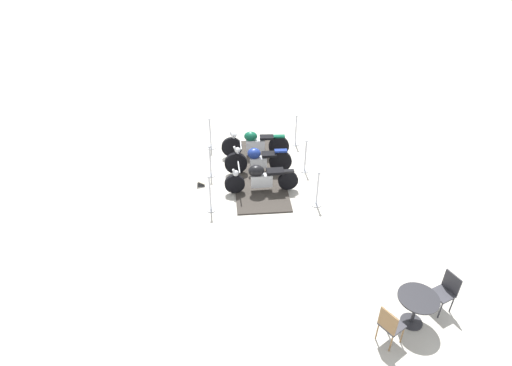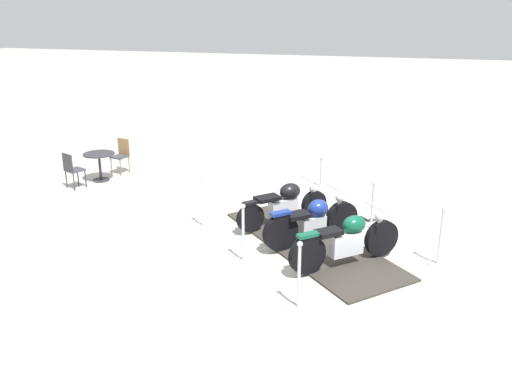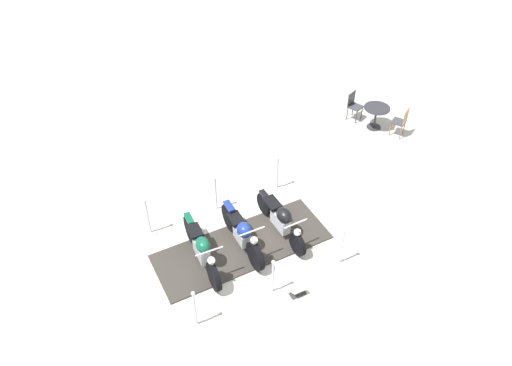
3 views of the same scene
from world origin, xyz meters
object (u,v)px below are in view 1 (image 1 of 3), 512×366
Objects in this scene: cafe_chair_across_table at (390,324)px; stanchion_left_front at (296,135)px; cafe_chair_near_table at (446,290)px; stanchion_left_rear at (317,195)px; cafe_table at (417,304)px; stanchion_left_mid at (305,160)px; stanchion_right_front at (211,139)px; motorcycle_forest at (254,143)px; stanchion_right_rear at (210,198)px; motorcycle_black at (260,178)px; info_placard at (201,182)px; stanchion_right_mid at (211,166)px; motorcycle_navy at (258,160)px.

stanchion_left_front is at bearing 61.89° from cafe_chair_across_table.
stanchion_left_rear is at bearing -86.51° from cafe_chair_near_table.
cafe_chair_across_table is (-0.80, 0.21, -0.02)m from cafe_table.
cafe_table is (-3.53, -5.06, 0.18)m from stanchion_left_mid.
stanchion_left_rear is at bearing -135.46° from stanchion_left_front.
stanchion_right_front is 3.03m from stanchion_left_front.
cafe_table is at bearing 113.52° from motorcycle_forest.
motorcycle_forest is at bearing 65.08° from cafe_table.
stanchion_right_rear is at bearing 65.80° from motorcycle_forest.
cafe_chair_near_table is at bearing -23.22° from cafe_table.
cafe_table is at bearing 116.99° from motorcycle_black.
cafe_chair_near_table is at bearing -117.28° from stanchion_left_mid.
info_placard is at bearing 112.40° from stanchion_left_rear.
info_placard is (-1.38, 3.34, -0.27)m from stanchion_left_rear.
stanchion_right_rear reaches higher than motorcycle_black.
stanchion_right_mid is at bearing 103.34° from stanchion_left_rear.
stanchion_left_front is at bearing -129.20° from motorcycle_navy.
stanchion_right_rear is at bearing 134.54° from stanchion_left_rear.
stanchion_right_mid reaches higher than cafe_chair_across_table.
stanchion_right_rear is (-1.59, 0.51, -0.09)m from motorcycle_black.
stanchion_right_mid reaches higher than motorcycle_black.
motorcycle_black is 2.02× the size of cafe_table.
stanchion_right_front reaches higher than motorcycle_black.
stanchion_left_mid is at bearing -76.66° from stanchion_right_front.
stanchion_left_mid is 3.54m from stanchion_right_rear.
info_placard is at bearing -67.51° from cafe_chair_near_table.
stanchion_right_front is 9.01m from cafe_chair_across_table.
motorcycle_forest is at bearing -9.98° from stanchion_right_mid.
stanchion_left_mid is 1.83m from stanchion_left_front.
stanchion_right_front reaches higher than cafe_table.
cafe_chair_across_table is at bearing -98.96° from stanchion_right_rear.
stanchion_left_rear is at bearing -112.13° from info_placard.
stanchion_right_rear is 1.22× the size of cafe_chair_near_table.
motorcycle_forest is 2.12m from motorcycle_black.
stanchion_left_mid is 6.06m from cafe_chair_near_table.
stanchion_left_front is at bearing -98.26° from cafe_chair_near_table.
motorcycle_navy is at bearing -81.47° from cafe_chair_near_table.
motorcycle_navy is at bearing -45.45° from stanchion_right_mid.
motorcycle_black is at bearing -163.71° from stanchion_left_front.
cafe_chair_near_table reaches higher than motorcycle_black.
stanchion_right_mid is at bearing 78.94° from cafe_table.
stanchion_left_front is (2.38, 0.19, -0.14)m from motorcycle_navy.
motorcycle_forest is at bearing -91.44° from motorcycle_black.
motorcycle_black is 1.74× the size of cafe_chair_across_table.
stanchion_left_front is 8.34m from cafe_chair_across_table.
stanchion_right_front is at bearing 81.50° from cafe_chair_across_table.
motorcycle_navy is 1.99× the size of cafe_table.
stanchion_left_mid is at bearing 62.71° from cafe_chair_across_table.
stanchion_left_mid is 0.98× the size of stanchion_right_rear.
stanchion_left_rear reaches higher than info_placard.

